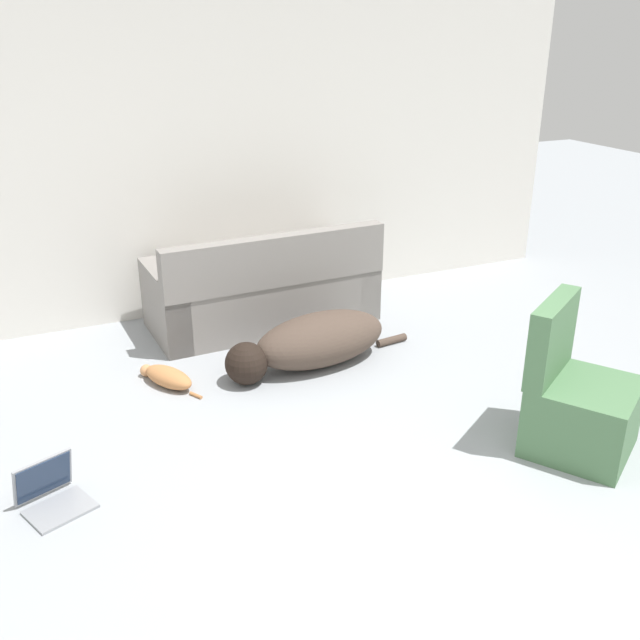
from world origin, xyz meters
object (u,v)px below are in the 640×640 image
at_px(dog, 312,342).
at_px(cat, 167,377).
at_px(couch, 264,292).
at_px(laptop_open, 50,491).
at_px(side_chair, 577,402).

relative_size(dog, cat, 2.78).
relative_size(couch, dog, 1.20).
xyz_separation_m(laptop_open, side_chair, (2.95, -0.71, 0.22)).
bearing_deg(cat, dog, -125.40).
distance_m(dog, cat, 1.09).
bearing_deg(dog, couch, -94.02).
bearing_deg(dog, side_chair, 113.55).
height_order(couch, cat, couch).
bearing_deg(side_chair, laptop_open, 134.06).
distance_m(laptop_open, side_chair, 3.04).
bearing_deg(cat, laptop_open, 112.71).
distance_m(dog, side_chair, 1.95).
bearing_deg(cat, couch, -80.85).
bearing_deg(dog, laptop_open, 18.94).
bearing_deg(couch, dog, 91.09).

